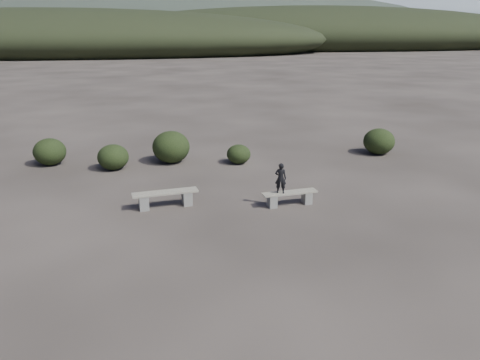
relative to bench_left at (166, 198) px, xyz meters
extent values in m
plane|color=#2C2622|center=(2.30, -4.49, -0.30)|extent=(1200.00, 1200.00, 0.00)
cube|color=slate|center=(-0.65, -0.11, -0.08)|extent=(0.34, 0.43, 0.44)
cube|color=slate|center=(0.65, 0.11, -0.08)|extent=(0.34, 0.43, 0.44)
cube|color=gray|center=(0.00, 0.00, 0.17)|extent=(2.04, 0.75, 0.06)
cube|color=slate|center=(3.23, -0.44, -0.11)|extent=(0.29, 0.37, 0.39)
cube|color=slate|center=(4.38, -0.27, -0.11)|extent=(0.29, 0.37, 0.39)
cube|color=gray|center=(3.80, -0.36, 0.11)|extent=(1.77, 0.62, 0.05)
imported|color=black|center=(3.49, -0.40, 0.61)|extent=(0.39, 0.31, 0.95)
ellipsoid|color=black|center=(-2.06, 4.31, 0.19)|extent=(1.20, 1.20, 0.98)
ellipsoid|color=black|center=(0.16, 4.99, 0.34)|extent=(1.50, 1.50, 1.29)
ellipsoid|color=black|center=(2.85, 4.47, 0.08)|extent=(0.97, 0.97, 0.77)
ellipsoid|color=black|center=(9.07, 5.13, 0.25)|extent=(1.34, 1.34, 1.11)
ellipsoid|color=black|center=(-4.64, 5.30, 0.23)|extent=(1.26, 1.26, 1.07)
ellipsoid|color=black|center=(-22.70, 85.51, 2.40)|extent=(110.00, 40.00, 12.00)
ellipsoid|color=black|center=(37.30, 105.51, 2.85)|extent=(120.00, 44.00, 14.00)
ellipsoid|color=#2A3229|center=(2.30, 155.51, 5.10)|extent=(190.00, 64.00, 24.00)
ellipsoid|color=slate|center=(72.30, 295.51, 9.60)|extent=(340.00, 110.00, 44.00)
ellipsoid|color=#8C929E|center=(-27.70, 395.51, 12.30)|extent=(460.00, 140.00, 56.00)
camera|label=1|loc=(0.46, -13.58, 4.98)|focal=35.00mm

